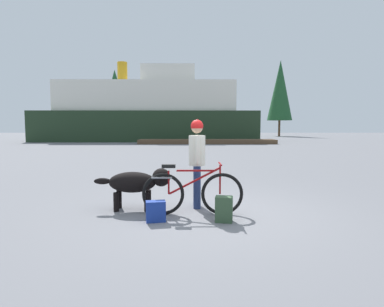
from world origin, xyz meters
TOP-DOWN VIEW (x-y plane):
  - ground_plane at (0.00, 0.00)m, footprint 160.00×160.00m
  - bicycle at (-0.32, -0.10)m, footprint 1.80×0.44m
  - person_cyclist at (-0.21, 0.45)m, footprint 0.32×0.53m
  - dog at (-1.35, 0.26)m, footprint 1.44×0.46m
  - backpack at (0.21, -0.52)m, footprint 0.31×0.25m
  - handbag_pannier at (-0.92, -0.50)m, footprint 0.35×0.24m
  - dock_pier at (1.27, 23.92)m, footprint 12.69×2.19m
  - ferry_boat at (-4.96, 30.74)m, footprint 23.86×8.33m
  - pine_tree_far_left at (-11.84, 43.81)m, footprint 4.35×4.35m
  - pine_tree_center at (-0.85, 47.41)m, footprint 3.62×3.62m
  - pine_tree_far_right at (14.65, 47.28)m, footprint 4.08×4.08m
  - pine_tree_mid_back at (-6.56, 52.87)m, footprint 3.79×3.79m

SIDE VIEW (x-z plane):
  - ground_plane at x=0.00m, z-range 0.00..0.00m
  - handbag_pannier at x=-0.92m, z-range 0.00..0.34m
  - dock_pier at x=1.27m, z-range 0.00..0.40m
  - backpack at x=0.21m, z-range 0.00..0.43m
  - bicycle at x=-0.32m, z-range -0.06..0.87m
  - dog at x=-1.35m, z-range 0.13..0.92m
  - person_cyclist at x=-0.21m, z-range 0.17..1.88m
  - ferry_boat at x=-4.96m, z-range -1.30..7.53m
  - pine_tree_center at x=-0.85m, z-range 1.59..11.39m
  - pine_tree_far_left at x=-11.84m, z-range 1.37..11.66m
  - pine_tree_mid_back at x=-6.56m, z-range 1.50..13.34m
  - pine_tree_far_right at x=14.65m, z-range 1.32..13.84m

